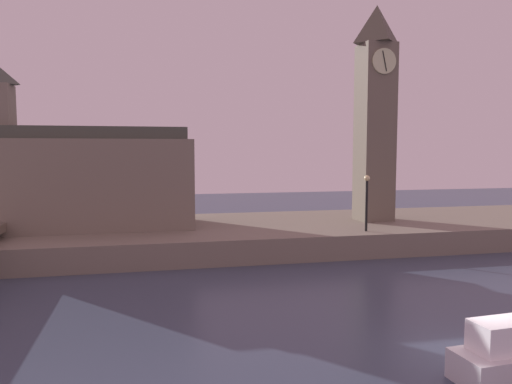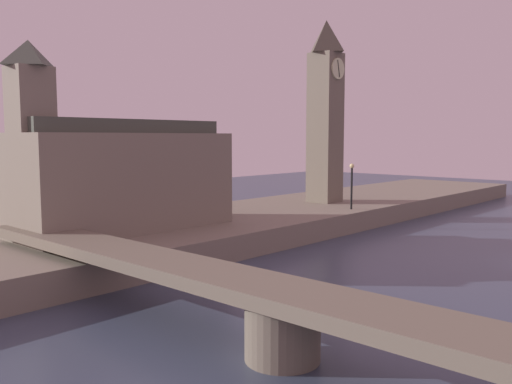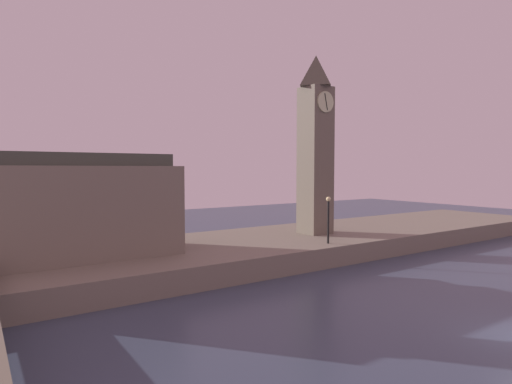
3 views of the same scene
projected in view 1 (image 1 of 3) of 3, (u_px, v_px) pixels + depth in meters
The scene contains 5 objects.
ground_plane at pixel (482, 364), 15.06m from camera, with size 120.00×120.00×0.00m, color #384256.
far_embankment at pixel (294, 233), 34.45m from camera, with size 70.00×12.00×1.50m, color slate.
clock_tower at pixel (375, 111), 34.74m from camera, with size 2.52×2.56×15.25m.
parliament_hall at pixel (84, 177), 31.67m from camera, with size 13.12×5.45×10.52m.
streetlamp at pixel (367, 196), 30.43m from camera, with size 0.36×0.36×3.53m.
Camera 1 is at (-10.00, -12.68, 6.61)m, focal length 34.12 mm.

